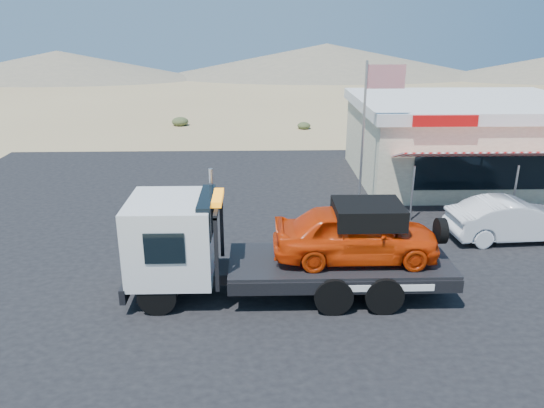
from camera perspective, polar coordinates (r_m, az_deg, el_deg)
The scene contains 7 objects.
ground at distance 17.64m, azimuth -3.26°, elevation -5.93°, with size 120.00×120.00×0.00m, color #9D8459.
asphalt_lot at distance 20.43m, azimuth 2.58°, elevation -2.23°, with size 32.00×24.00×0.02m, color black.
tow_truck at distance 14.87m, azimuth 0.99°, elevation -4.09°, with size 8.97×2.66×3.00m.
white_sedan at distance 20.66m, azimuth 24.48°, elevation -1.53°, with size 1.58×4.54×1.50m, color silver.
jerky_store at distance 27.38m, azimuth 19.89°, elevation 6.59°, with size 10.40×9.97×3.90m.
flagpole at distance 21.23m, azimuth 10.47°, elevation 8.87°, with size 1.55×0.10×6.00m.
distant_hills at distance 72.04m, azimuth -10.14°, elevation 14.68°, with size 126.00×48.00×4.20m.
Camera 1 is at (0.56, -15.92, 7.56)m, focal length 35.00 mm.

